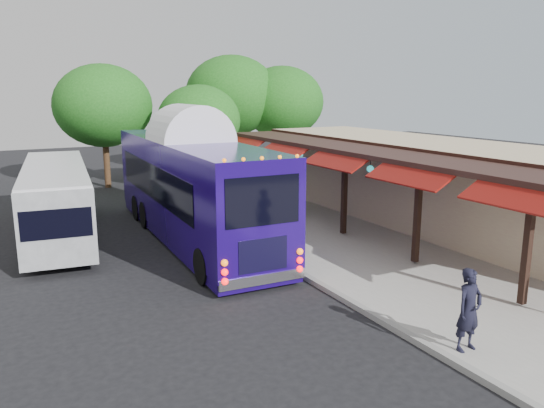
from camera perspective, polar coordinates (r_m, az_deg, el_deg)
ground at (r=15.99m, az=5.00°, el=-8.94°), size 90.00×90.00×0.00m
sidewalk at (r=21.86m, az=10.24°, el=-3.07°), size 10.00×40.00×0.15m
curb at (r=19.26m, az=-1.42°, el=-4.96°), size 0.20×40.00×0.16m
station_shelter at (r=23.71m, az=16.83°, el=2.18°), size 8.15×20.00×3.60m
coach_bus at (r=20.65m, az=-8.64°, el=2.23°), size 3.21×13.09×4.16m
city_bus at (r=22.65m, az=-22.16°, el=0.65°), size 3.50×10.81×2.85m
ped_a at (r=12.47m, az=20.43°, el=-10.62°), size 0.69×0.47×1.86m
ped_b at (r=23.28m, az=-2.03°, el=0.28°), size 0.85×0.70×1.61m
ped_c at (r=19.67m, az=1.65°, el=-1.59°), size 1.17×0.88×1.84m
ped_d at (r=22.67m, az=0.42°, el=-0.13°), size 1.02×0.62×1.54m
tree_left at (r=30.86m, az=-7.86°, el=8.88°), size 4.74×4.74×6.06m
tree_mid at (r=36.83m, az=-4.33°, el=11.58°), size 6.31×6.31×8.08m
tree_right at (r=37.30m, az=1.06°, el=10.91°), size 5.77×5.77×7.39m
tree_far at (r=32.97m, az=-17.72°, el=10.03°), size 5.67×5.67×7.26m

